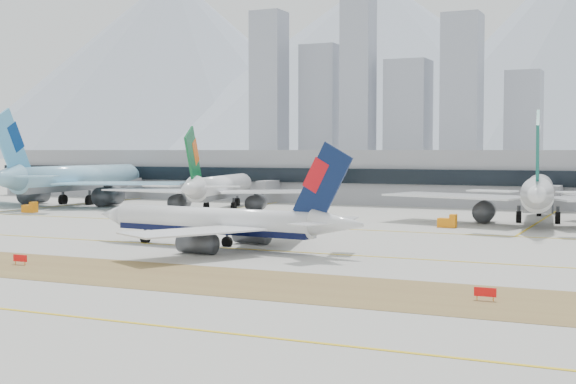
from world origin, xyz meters
The scene contains 12 objects.
ground centered at (0.00, 0.00, 0.00)m, with size 3000.00×3000.00×0.00m, color #9D9B93.
taxiing_airliner centered at (-1.16, -5.62, 3.95)m, with size 48.74×42.13×16.37m.
widebody_korean centered at (-85.95, 62.64, 6.79)m, with size 71.48×70.05×25.53m.
widebody_eva centered at (-38.86, 59.98, 5.46)m, with size 56.13×55.91×20.55m.
widebody_cathay centered at (37.15, 57.71, 5.95)m, with size 62.43×61.47×22.39m.
terminal centered at (0.00, 114.84, 7.50)m, with size 280.00×43.10×15.00m.
hold_sign_left centered at (-16.44, -32.00, 0.88)m, with size 2.20×0.15×1.35m.
hold_sign_right centered at (43.56, -32.00, 0.88)m, with size 2.20×0.15×1.35m.
gse_c centered at (22.43, 41.53, 1.05)m, with size 3.55×2.00×2.60m.
gse_b centered at (-25.21, 36.91, 1.05)m, with size 3.55×2.00×2.60m.
gse_a centered at (-77.54, 36.72, 1.05)m, with size 3.55×2.00×2.60m.
city_skyline centered at (-106.76, 453.42, 49.80)m, with size 342.00×49.80×140.00m.
Camera 1 is at (58.58, -111.83, 14.98)m, focal length 50.00 mm.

